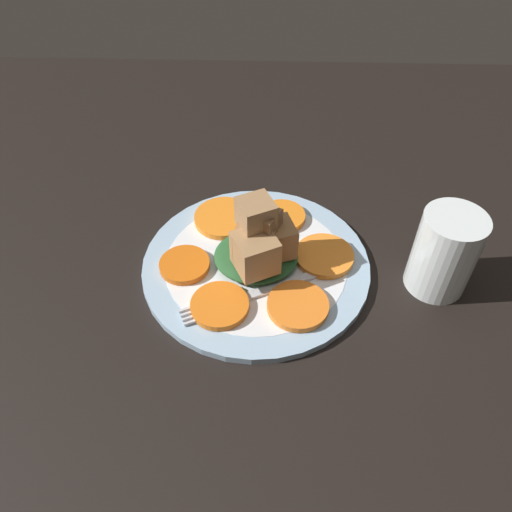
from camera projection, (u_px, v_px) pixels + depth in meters
table_slab at (256, 272)px, 65.63cm from camera, size 120.00×120.00×2.00cm
plate at (256, 264)px, 64.53cm from camera, size 29.22×29.22×1.05cm
carrot_slice_0 at (324, 256)px, 64.23cm from camera, size 7.62×7.62×0.83cm
carrot_slice_1 at (282, 216)px, 69.55cm from camera, size 6.47×6.47×0.83cm
carrot_slice_2 at (224, 218)px, 69.34cm from camera, size 8.21×8.21×0.83cm
carrot_slice_3 at (185, 265)px, 63.15cm from camera, size 6.40×6.40×0.83cm
carrot_slice_4 at (220, 305)px, 58.61cm from camera, size 6.95×6.95×0.83cm
carrot_slice_5 at (298, 305)px, 58.60cm from camera, size 7.32×7.32×0.83cm
center_pile at (258, 244)px, 61.11cm from camera, size 10.71×10.72×9.88cm
fork at (252, 295)px, 60.00cm from camera, size 17.73×9.49×0.40cm
water_glass at (445, 253)px, 59.19cm from camera, size 7.44×7.44×10.82cm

